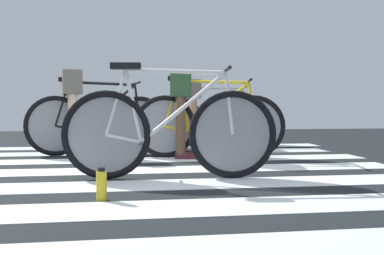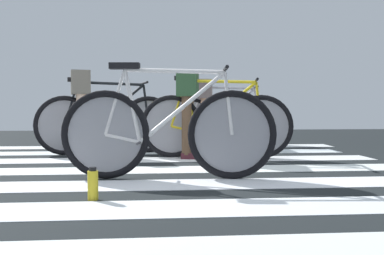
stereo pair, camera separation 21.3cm
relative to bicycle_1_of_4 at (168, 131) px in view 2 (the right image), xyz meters
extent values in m
cube|color=black|center=(-0.23, 0.29, -0.40)|extent=(18.00, 14.00, 0.02)
cube|color=silver|center=(-0.15, -1.79, -0.38)|extent=(5.20, 0.44, 0.00)
cube|color=silver|center=(-0.24, -1.02, -0.38)|extent=(5.20, 0.44, 0.00)
cube|color=silver|center=(-0.35, -0.27, -0.38)|extent=(5.20, 0.44, 0.00)
cube|color=silver|center=(-0.37, 0.50, -0.38)|extent=(5.20, 0.44, 0.00)
cube|color=silver|center=(-0.28, 1.26, -0.38)|extent=(5.20, 0.44, 0.00)
cube|color=silver|center=(-0.33, 2.02, -0.38)|extent=(5.20, 0.44, 0.00)
cube|color=silver|center=(-0.12, 2.78, -0.38)|extent=(5.20, 0.44, 0.00)
torus|color=black|center=(-0.50, 0.05, -0.03)|extent=(0.72, 0.12, 0.72)
torus|color=black|center=(0.51, -0.05, -0.03)|extent=(0.72, 0.12, 0.72)
cylinder|color=gray|center=(-0.50, 0.05, -0.03)|extent=(0.61, 0.06, 0.61)
cylinder|color=gray|center=(0.51, -0.05, -0.03)|extent=(0.61, 0.06, 0.61)
cylinder|color=white|center=(0.05, -0.01, 0.48)|extent=(0.80, 0.11, 0.05)
cylinder|color=white|center=(0.11, -0.01, 0.19)|extent=(0.70, 0.10, 0.59)
cylinder|color=white|center=(-0.28, 0.03, 0.20)|extent=(0.16, 0.05, 0.59)
cylinder|color=white|center=(-0.36, 0.03, -0.06)|extent=(0.29, 0.05, 0.09)
cylinder|color=white|center=(-0.42, 0.04, 0.23)|extent=(0.19, 0.04, 0.53)
cylinder|color=white|center=(0.48, -0.05, 0.22)|extent=(0.09, 0.04, 0.50)
cube|color=black|center=(-0.34, 0.03, 0.52)|extent=(0.25, 0.11, 0.05)
cylinder|color=black|center=(0.45, -0.04, 0.49)|extent=(0.08, 0.52, 0.03)
cylinder|color=#4C4C51|center=(-0.22, 0.02, -0.09)|extent=(0.05, 0.34, 0.02)
torus|color=black|center=(0.08, 1.47, -0.03)|extent=(0.71, 0.18, 0.72)
torus|color=black|center=(1.08, 1.30, -0.03)|extent=(0.71, 0.18, 0.72)
cylinder|color=gray|center=(0.08, 1.47, -0.03)|extent=(0.60, 0.11, 0.61)
cylinder|color=gray|center=(1.08, 1.30, -0.03)|extent=(0.60, 0.11, 0.61)
cylinder|color=yellow|center=(0.63, 1.38, 0.48)|extent=(0.79, 0.17, 0.05)
cylinder|color=yellow|center=(0.69, 1.37, 0.19)|extent=(0.70, 0.16, 0.59)
cylinder|color=yellow|center=(0.30, 1.43, 0.20)|extent=(0.16, 0.06, 0.59)
cylinder|color=yellow|center=(0.22, 1.45, -0.06)|extent=(0.29, 0.08, 0.09)
cylinder|color=yellow|center=(0.16, 1.46, 0.23)|extent=(0.19, 0.06, 0.53)
cylinder|color=yellow|center=(1.05, 1.30, 0.22)|extent=(0.09, 0.04, 0.50)
cube|color=black|center=(0.24, 1.45, 0.52)|extent=(0.25, 0.13, 0.05)
cylinder|color=black|center=(1.02, 1.31, 0.49)|extent=(0.12, 0.52, 0.03)
cylinder|color=#4C4C51|center=(0.36, 1.42, -0.09)|extent=(0.08, 0.34, 0.02)
cylinder|color=brown|center=(0.29, 1.58, 0.11)|extent=(0.11, 0.11, 0.89)
cylinder|color=brown|center=(0.24, 1.30, 0.11)|extent=(0.11, 0.11, 0.89)
cube|color=#294B2D|center=(0.27, 1.44, 0.45)|extent=(0.29, 0.44, 0.28)
cube|color=#451C24|center=(0.36, 1.57, -0.35)|extent=(0.27, 0.14, 0.07)
cube|color=#451C24|center=(0.31, 1.29, -0.35)|extent=(0.27, 0.14, 0.07)
torus|color=black|center=(-1.19, 1.82, -0.03)|extent=(0.71, 0.20, 0.72)
torus|color=black|center=(-0.19, 2.02, -0.03)|extent=(0.71, 0.20, 0.72)
cylinder|color=gray|center=(-1.19, 1.82, -0.03)|extent=(0.60, 0.13, 0.61)
cylinder|color=gray|center=(-0.19, 2.02, -0.03)|extent=(0.60, 0.13, 0.61)
cylinder|color=black|center=(-0.64, 1.93, 0.48)|extent=(0.79, 0.20, 0.05)
cylinder|color=black|center=(-0.58, 1.94, 0.19)|extent=(0.69, 0.18, 0.59)
cylinder|color=black|center=(-0.97, 1.86, 0.20)|extent=(0.16, 0.06, 0.59)
cylinder|color=black|center=(-1.05, 1.84, -0.06)|extent=(0.29, 0.08, 0.09)
cylinder|color=black|center=(-1.11, 1.83, 0.23)|extent=(0.19, 0.06, 0.53)
cylinder|color=black|center=(-0.22, 2.02, 0.22)|extent=(0.09, 0.05, 0.50)
cube|color=black|center=(-1.03, 1.85, 0.52)|extent=(0.25, 0.14, 0.05)
cylinder|color=black|center=(-0.25, 2.01, 0.49)|extent=(0.13, 0.51, 0.03)
cylinder|color=#4C4C51|center=(-0.92, 1.87, -0.09)|extent=(0.09, 0.34, 0.02)
cylinder|color=beige|center=(-1.03, 1.99, 0.13)|extent=(0.11, 0.11, 0.92)
cylinder|color=beige|center=(-0.98, 1.72, 0.13)|extent=(0.11, 0.11, 0.92)
cube|color=#666055|center=(-1.00, 1.85, 0.49)|extent=(0.30, 0.45, 0.28)
cube|color=#2B4233|center=(-0.96, 2.01, -0.35)|extent=(0.27, 0.15, 0.07)
cube|color=#2B4233|center=(-0.91, 1.73, -0.35)|extent=(0.27, 0.15, 0.07)
torus|color=black|center=(0.44, 3.03, -0.03)|extent=(0.72, 0.08, 0.72)
torus|color=black|center=(1.46, 2.99, -0.03)|extent=(0.72, 0.08, 0.72)
cylinder|color=gray|center=(0.44, 3.03, -0.03)|extent=(0.61, 0.03, 0.61)
cylinder|color=gray|center=(1.46, 2.99, -0.03)|extent=(0.61, 0.03, 0.61)
cylinder|color=#BCB9C3|center=(1.00, 3.01, 0.48)|extent=(0.80, 0.07, 0.05)
cylinder|color=#BCB9C3|center=(1.06, 3.01, 0.19)|extent=(0.70, 0.06, 0.59)
cylinder|color=#BCB9C3|center=(0.66, 3.02, 0.20)|extent=(0.15, 0.04, 0.59)
cylinder|color=#BCB9C3|center=(0.58, 3.03, -0.06)|extent=(0.29, 0.04, 0.09)
cylinder|color=#BCB9C3|center=(0.52, 3.03, 0.23)|extent=(0.19, 0.03, 0.53)
cylinder|color=#BCB9C3|center=(1.43, 2.99, 0.22)|extent=(0.09, 0.03, 0.50)
cube|color=black|center=(0.60, 3.03, 0.52)|extent=(0.24, 0.10, 0.05)
cylinder|color=black|center=(1.40, 2.99, 0.49)|extent=(0.05, 0.52, 0.03)
cylinder|color=#4C4C51|center=(0.72, 3.02, -0.09)|extent=(0.03, 0.34, 0.02)
cylinder|color=#A87A5B|center=(0.63, 3.16, 0.11)|extent=(0.11, 0.11, 0.90)
cylinder|color=#A87A5B|center=(0.62, 2.88, 0.11)|extent=(0.11, 0.11, 0.90)
cube|color=#695A58|center=(0.63, 3.02, 0.46)|extent=(0.24, 0.42, 0.28)
cube|color=black|center=(0.70, 3.16, -0.35)|extent=(0.26, 0.11, 0.07)
cube|color=black|center=(0.69, 2.88, -0.35)|extent=(0.26, 0.11, 0.07)
cylinder|color=gold|center=(-0.49, -0.74, -0.29)|extent=(0.07, 0.07, 0.18)
cylinder|color=black|center=(-0.49, -0.74, -0.19)|extent=(0.05, 0.05, 0.02)
camera|label=1|loc=(-0.31, -3.45, 0.20)|focal=40.31mm
camera|label=2|loc=(-0.10, -3.45, 0.20)|focal=40.31mm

